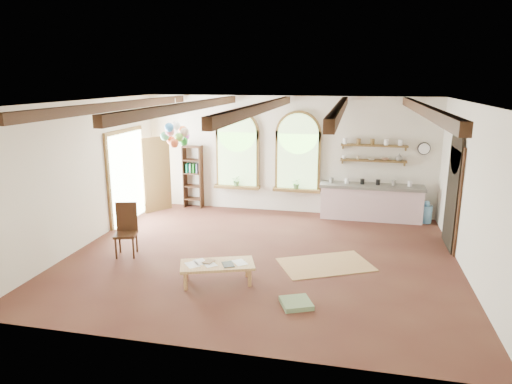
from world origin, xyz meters
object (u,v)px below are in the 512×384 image
(kitchen_counter, at_px, (371,202))
(side_chair, at_px, (126,241))
(balloon_cluster, at_px, (176,135))
(coffee_table, at_px, (217,266))

(kitchen_counter, bearing_deg, side_chair, -143.89)
(side_chair, height_order, balloon_cluster, balloon_cluster)
(coffee_table, bearing_deg, side_chair, 158.52)
(coffee_table, bearing_deg, kitchen_counter, 58.53)
(coffee_table, xyz_separation_m, side_chair, (-2.28, 0.90, -0.01))
(side_chair, distance_m, balloon_cluster, 2.88)
(coffee_table, height_order, side_chair, side_chair)
(coffee_table, distance_m, side_chair, 2.45)
(kitchen_counter, height_order, side_chair, side_chair)
(coffee_table, bearing_deg, balloon_cluster, 122.78)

